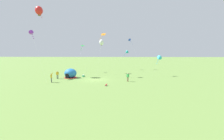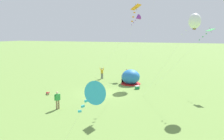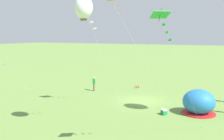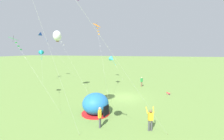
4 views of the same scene
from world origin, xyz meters
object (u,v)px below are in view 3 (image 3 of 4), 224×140
Objects in this scene: cooler_box at (164,112)px; person_watching_sky at (94,83)px; kite_green at (163,21)px; popup_tent at (199,102)px; kite_white at (83,7)px; toddler_crawling at (137,86)px; kite_orange at (112,0)px.

person_watching_sky is (10.04, -5.46, 0.74)m from cooler_box.
cooler_box is at bearing 151.47° from person_watching_sky.
kite_green is at bearing 104.03° from cooler_box.
popup_tent reaches higher than cooler_box.
popup_tent is at bearing -127.39° from kite_white.
toddler_crawling is at bearing -65.17° from kite_green.
kite_white is (3.63, 6.51, 8.18)m from cooler_box.
kite_white is 0.90× the size of kite_orange.
kite_orange reaches higher than kite_green.
toddler_crawling is at bearing -134.66° from person_watching_sky.
kite_orange reaches higher than toddler_crawling.
popup_tent is 4.41× the size of cooler_box.
kite_orange is at bearing 17.67° from popup_tent.
person_watching_sky is 0.22× the size of kite_green.
popup_tent reaches higher than person_watching_sky.
person_watching_sky is at bearing -28.53° from cooler_box.
cooler_box is at bearing -171.54° from kite_orange.
popup_tent is at bearing -148.16° from cooler_box.
kite_orange reaches higher than kite_white.
toddler_crawling is at bearing -57.11° from cooler_box.
kite_orange is 10.22m from kite_green.
kite_orange is (0.91, -5.83, 1.16)m from kite_white.
kite_green is at bearing 163.75° from kite_white.
kite_green is (-5.67, 1.65, -1.07)m from kite_white.
cooler_box is (2.55, 1.58, -0.78)m from popup_tent.
person_watching_sky is 19.29m from kite_green.
kite_white reaches higher than kite_green.
person_watching_sky is at bearing -48.14° from kite_orange.
kite_white reaches higher than popup_tent.
toddler_crawling is at bearing -81.19° from kite_white.
toddler_crawling is (8.66, -7.86, -0.82)m from popup_tent.
cooler_box is 11.24m from toddler_crawling.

